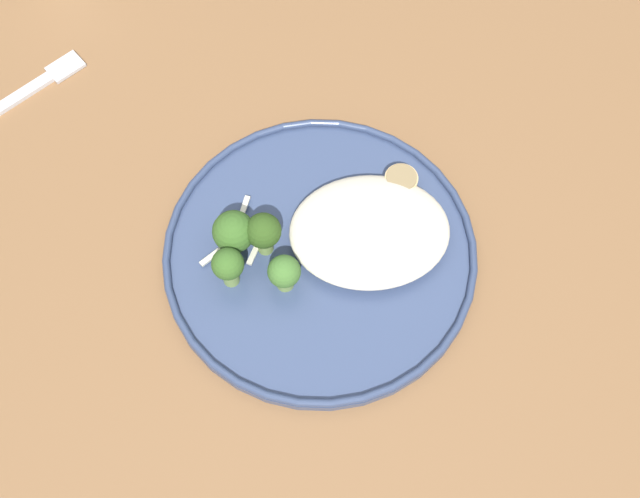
# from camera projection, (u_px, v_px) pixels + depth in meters

# --- Properties ---
(ground) EXTENTS (6.00, 6.00, 0.00)m
(ground) POSITION_uv_depth(u_px,v_px,m) (314.00, 410.00, 1.46)
(ground) COLOR #2D2B28
(wooden_dining_table) EXTENTS (1.40, 1.00, 0.74)m
(wooden_dining_table) POSITION_uv_depth(u_px,v_px,m) (311.00, 254.00, 0.86)
(wooden_dining_table) COLOR brown
(wooden_dining_table) RESTS_ON ground
(dinner_plate) EXTENTS (0.29, 0.29, 0.02)m
(dinner_plate) POSITION_uv_depth(u_px,v_px,m) (320.00, 254.00, 0.76)
(dinner_plate) COLOR #38476B
(dinner_plate) RESTS_ON wooden_dining_table
(noodle_bed) EXTENTS (0.15, 0.12, 0.03)m
(noodle_bed) POSITION_uv_depth(u_px,v_px,m) (370.00, 231.00, 0.75)
(noodle_bed) COLOR beige
(noodle_bed) RESTS_ON dinner_plate
(seared_scallop_half_hidden) EXTENTS (0.03, 0.03, 0.01)m
(seared_scallop_half_hidden) POSITION_uv_depth(u_px,v_px,m) (396.00, 208.00, 0.77)
(seared_scallop_half_hidden) COLOR #E5C689
(seared_scallop_half_hidden) RESTS_ON dinner_plate
(seared_scallop_right_edge) EXTENTS (0.03, 0.03, 0.02)m
(seared_scallop_right_edge) POSITION_uv_depth(u_px,v_px,m) (388.00, 249.00, 0.75)
(seared_scallop_right_edge) COLOR #DBB77A
(seared_scallop_right_edge) RESTS_ON dinner_plate
(seared_scallop_front_small) EXTENTS (0.03, 0.03, 0.02)m
(seared_scallop_front_small) POSITION_uv_depth(u_px,v_px,m) (401.00, 182.00, 0.78)
(seared_scallop_front_small) COLOR #DBB77A
(seared_scallop_front_small) RESTS_ON dinner_plate
(seared_scallop_rear_pale) EXTENTS (0.03, 0.03, 0.02)m
(seared_scallop_rear_pale) POSITION_uv_depth(u_px,v_px,m) (367.00, 220.00, 0.76)
(seared_scallop_rear_pale) COLOR beige
(seared_scallop_rear_pale) RESTS_ON dinner_plate
(broccoli_floret_right_tilted) EXTENTS (0.03, 0.03, 0.05)m
(broccoli_floret_right_tilted) POSITION_uv_depth(u_px,v_px,m) (264.00, 232.00, 0.73)
(broccoli_floret_right_tilted) COLOR #7A994C
(broccoli_floret_right_tilted) RESTS_ON dinner_plate
(broccoli_floret_center_pile) EXTENTS (0.03, 0.03, 0.05)m
(broccoli_floret_center_pile) POSITION_uv_depth(u_px,v_px,m) (228.00, 266.00, 0.72)
(broccoli_floret_center_pile) COLOR #7A994C
(broccoli_floret_center_pile) RESTS_ON dinner_plate
(broccoli_floret_near_rim) EXTENTS (0.04, 0.04, 0.05)m
(broccoli_floret_near_rim) POSITION_uv_depth(u_px,v_px,m) (234.00, 232.00, 0.73)
(broccoli_floret_near_rim) COLOR #89A356
(broccoli_floret_near_rim) RESTS_ON dinner_plate
(broccoli_floret_split_head) EXTENTS (0.03, 0.03, 0.04)m
(broccoli_floret_split_head) POSITION_uv_depth(u_px,v_px,m) (284.00, 273.00, 0.72)
(broccoli_floret_split_head) COLOR #7A994C
(broccoli_floret_split_head) RESTS_ON dinner_plate
(onion_sliver_long_sliver) EXTENTS (0.02, 0.04, 0.00)m
(onion_sliver_long_sliver) POSITION_uv_depth(u_px,v_px,m) (241.00, 218.00, 0.77)
(onion_sliver_long_sliver) COLOR silver
(onion_sliver_long_sliver) RESTS_ON dinner_plate
(onion_sliver_short_strip) EXTENTS (0.04, 0.03, 0.00)m
(onion_sliver_short_strip) POSITION_uv_depth(u_px,v_px,m) (218.00, 251.00, 0.76)
(onion_sliver_short_strip) COLOR silver
(onion_sliver_short_strip) RESTS_ON dinner_plate
(onion_sliver_curled_piece) EXTENTS (0.02, 0.04, 0.00)m
(onion_sliver_curled_piece) POSITION_uv_depth(u_px,v_px,m) (258.00, 244.00, 0.76)
(onion_sliver_curled_piece) COLOR silver
(onion_sliver_curled_piece) RESTS_ON dinner_plate
(dinner_fork) EXTENTS (0.16, 0.13, 0.00)m
(dinner_fork) POSITION_uv_depth(u_px,v_px,m) (10.00, 102.00, 0.84)
(dinner_fork) COLOR silver
(dinner_fork) RESTS_ON wooden_dining_table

